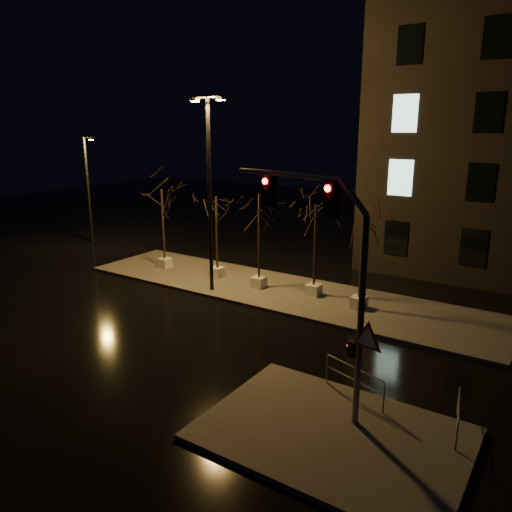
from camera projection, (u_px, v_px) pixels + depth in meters
The scene contains 13 objects.
ground at pixel (202, 332), 20.47m from camera, with size 90.00×90.00×0.00m, color black.
median at pixel (277, 291), 25.29m from camera, with size 22.00×5.00×0.15m, color #4F4C47.
sidewalk_corner at pixel (332, 434), 13.63m from camera, with size 7.00×5.00×0.15m, color #4F4C47.
tree_0 at pixel (162, 207), 28.27m from camera, with size 1.80×1.80×4.69m.
tree_1 at pixel (216, 215), 26.48m from camera, with size 1.80×1.80×4.54m.
tree_2 at pixel (259, 216), 24.67m from camera, with size 1.80×1.80×4.93m.
tree_3 at pixel (316, 225), 23.57m from camera, with size 1.80×1.80×4.58m.
tree_4 at pixel (363, 233), 21.82m from camera, with size 1.80×1.80×4.61m.
traffic_signal_mast at pixel (330, 262), 13.66m from camera, with size 5.43×1.40×6.80m.
streetlight_main at pixel (209, 182), 23.91m from camera, with size 2.34×0.72×9.38m.
streetlight_far at pixel (88, 185), 34.96m from camera, with size 1.45×0.55×7.47m.
guard_rail_a at pixel (354, 377), 15.18m from camera, with size 2.20×0.78×1.00m.
guard_rail_b at pixel (458, 412), 13.50m from camera, with size 0.39×1.81×0.87m.
Camera 1 is at (12.34, -14.60, 8.28)m, focal length 35.00 mm.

